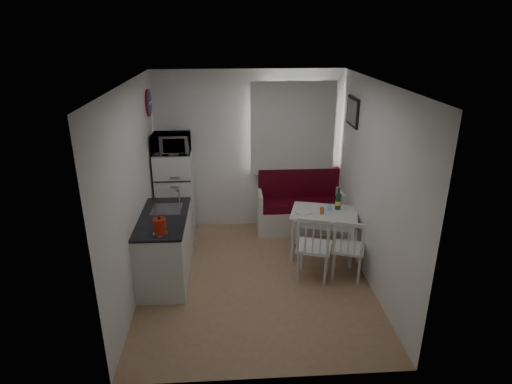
% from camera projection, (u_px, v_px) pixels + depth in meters
% --- Properties ---
extents(floor, '(3.00, 3.50, 0.02)m').
position_uv_depth(floor, '(256.00, 279.00, 5.80)').
color(floor, '#9E7A54').
rests_on(floor, ground).
extents(ceiling, '(3.00, 3.50, 0.02)m').
position_uv_depth(ceiling, '(256.00, 83.00, 4.85)').
color(ceiling, white).
rests_on(ceiling, wall_back).
extents(wall_back, '(3.00, 0.02, 2.60)m').
position_uv_depth(wall_back, '(249.00, 151.00, 6.95)').
color(wall_back, white).
rests_on(wall_back, floor).
extents(wall_front, '(3.00, 0.02, 2.60)m').
position_uv_depth(wall_front, '(269.00, 262.00, 3.70)').
color(wall_front, white).
rests_on(wall_front, floor).
extents(wall_left, '(0.02, 3.50, 2.60)m').
position_uv_depth(wall_left, '(134.00, 193.00, 5.23)').
color(wall_left, white).
rests_on(wall_left, floor).
extents(wall_right, '(0.02, 3.50, 2.60)m').
position_uv_depth(wall_right, '(373.00, 187.00, 5.42)').
color(wall_right, white).
rests_on(wall_right, floor).
extents(window, '(1.22, 0.06, 1.47)m').
position_uv_depth(window, '(292.00, 131.00, 6.85)').
color(window, white).
rests_on(window, wall_back).
extents(curtain, '(1.35, 0.02, 1.50)m').
position_uv_depth(curtain, '(293.00, 129.00, 6.76)').
color(curtain, silver).
rests_on(curtain, wall_back).
extents(kitchen_counter, '(0.62, 1.32, 1.16)m').
position_uv_depth(kitchen_counter, '(165.00, 247.00, 5.70)').
color(kitchen_counter, white).
rests_on(kitchen_counter, floor).
extents(wall_sign, '(0.03, 0.40, 0.40)m').
position_uv_depth(wall_sign, '(149.00, 103.00, 6.27)').
color(wall_sign, '#1A3B9D').
rests_on(wall_sign, wall_left).
extents(picture_frame, '(0.04, 0.52, 0.42)m').
position_uv_depth(picture_frame, '(353.00, 112.00, 6.16)').
color(picture_frame, black).
rests_on(picture_frame, wall_right).
extents(bench, '(1.41, 0.54, 1.01)m').
position_uv_depth(bench, '(299.00, 210.00, 7.13)').
color(bench, white).
rests_on(bench, floor).
extents(dining_table, '(1.08, 0.89, 0.70)m').
position_uv_depth(dining_table, '(324.00, 217.00, 6.18)').
color(dining_table, white).
rests_on(dining_table, floor).
extents(chair_left, '(0.56, 0.55, 0.51)m').
position_uv_depth(chair_left, '(316.00, 242.00, 5.56)').
color(chair_left, white).
rests_on(chair_left, floor).
extents(chair_right, '(0.52, 0.52, 0.47)m').
position_uv_depth(chair_right, '(351.00, 243.00, 5.61)').
color(chair_right, white).
rests_on(chair_right, floor).
extents(fridge, '(0.56, 0.56, 1.41)m').
position_uv_depth(fridge, '(176.00, 195.00, 6.77)').
color(fridge, white).
rests_on(fridge, floor).
extents(microwave, '(0.55, 0.37, 0.31)m').
position_uv_depth(microwave, '(171.00, 143.00, 6.41)').
color(microwave, white).
rests_on(microwave, fridge).
extents(kettle, '(0.17, 0.17, 0.23)m').
position_uv_depth(kettle, '(160.00, 226.00, 5.00)').
color(kettle, '#A31B0D').
rests_on(kettle, kitchen_counter).
extents(wine_bottle, '(0.08, 0.08, 0.33)m').
position_uv_depth(wine_bottle, '(338.00, 199.00, 6.20)').
color(wine_bottle, '#15421F').
rests_on(wine_bottle, dining_table).
extents(drinking_glass_orange, '(0.06, 0.06, 0.10)m').
position_uv_depth(drinking_glass_orange, '(322.00, 211.00, 6.08)').
color(drinking_glass_orange, orange).
rests_on(drinking_glass_orange, dining_table).
extents(drinking_glass_blue, '(0.05, 0.05, 0.09)m').
position_uv_depth(drinking_glass_blue, '(329.00, 208.00, 6.19)').
color(drinking_glass_blue, '#91CAF7').
rests_on(drinking_glass_blue, dining_table).
extents(plate, '(0.25, 0.25, 0.02)m').
position_uv_depth(plate, '(304.00, 212.00, 6.15)').
color(plate, white).
rests_on(plate, dining_table).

